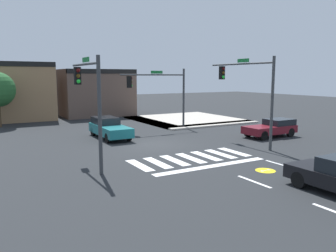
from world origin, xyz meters
TOP-DOWN VIEW (x-y plane):
  - ground_plane at (0.00, 0.00)m, footprint 120.00×120.00m
  - crosswalk_near at (0.00, -4.50)m, footprint 6.89×2.59m
  - lane_markings at (1.11, -12.02)m, footprint 6.80×20.25m
  - bike_detector_marking at (1.75, -8.46)m, footprint 0.98×0.98m
  - curb_corner_northeast at (8.49, 9.42)m, footprint 10.00×10.60m
  - storefront_row at (-1.80, 19.20)m, footprint 16.11×6.99m
  - traffic_signal_southeast at (5.41, -3.06)m, footprint 0.32×6.08m
  - traffic_signal_southwest at (-5.40, -3.44)m, footprint 0.32×4.36m
  - traffic_signal_northeast at (3.42, 5.45)m, footprint 6.07×0.32m
  - car_maroon at (9.19, -1.83)m, footprint 4.12×1.81m
  - car_teal at (-1.75, 3.88)m, footprint 1.81×4.77m

SIDE VIEW (x-z plane):
  - ground_plane at x=0.00m, z-range 0.00..0.00m
  - bike_detector_marking at x=1.75m, z-range 0.00..0.01m
  - crosswalk_near at x=0.00m, z-range 0.00..0.01m
  - lane_markings at x=1.11m, z-range 0.00..0.01m
  - curb_corner_northeast at x=8.49m, z-range 0.00..0.15m
  - car_maroon at x=9.19m, z-range 0.03..1.36m
  - car_teal at x=-1.75m, z-range 0.02..1.51m
  - storefront_row at x=-1.80m, z-range -0.16..5.86m
  - traffic_signal_northeast at x=3.42m, z-range 0.99..6.23m
  - traffic_signal_southwest at x=-5.40m, z-range 1.07..6.59m
  - traffic_signal_southeast at x=5.41m, z-range 1.19..6.96m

